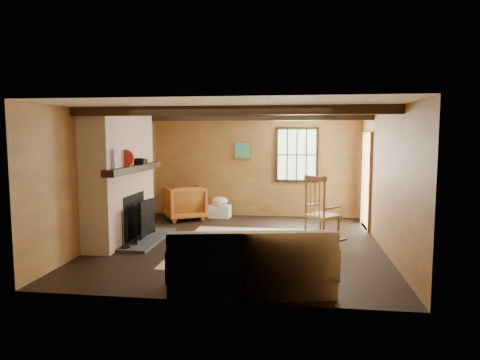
% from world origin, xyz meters
% --- Properties ---
extents(ground, '(5.50, 5.50, 0.00)m').
position_xyz_m(ground, '(0.00, 0.00, 0.00)').
color(ground, black).
rests_on(ground, ground).
extents(room_envelope, '(5.02, 5.52, 2.44)m').
position_xyz_m(room_envelope, '(0.22, 0.26, 1.63)').
color(room_envelope, '#A26F39').
rests_on(room_envelope, ground).
extents(fireplace, '(1.02, 2.30, 2.40)m').
position_xyz_m(fireplace, '(-2.23, -0.00, 1.10)').
color(fireplace, '#A1483E').
rests_on(fireplace, ground).
extents(rug, '(2.50, 3.00, 0.01)m').
position_xyz_m(rug, '(0.20, -0.20, 0.00)').
color(rug, beige).
rests_on(rug, ground).
extents(rocking_chair, '(0.96, 0.98, 1.25)m').
position_xyz_m(rocking_chair, '(1.45, 0.34, 0.53)').
color(rocking_chair, tan).
rests_on(rocking_chair, ground).
extents(sofa, '(2.19, 1.27, 0.83)m').
position_xyz_m(sofa, '(0.46, -2.33, 0.30)').
color(sofa, beige).
rests_on(sofa, ground).
extents(firewood_pile, '(0.74, 0.13, 0.27)m').
position_xyz_m(firewood_pile, '(-1.87, 2.60, 0.13)').
color(firewood_pile, brown).
rests_on(firewood_pile, ground).
extents(laundry_basket, '(0.52, 0.40, 0.30)m').
position_xyz_m(laundry_basket, '(-0.82, 2.41, 0.15)').
color(laundry_basket, white).
rests_on(laundry_basket, ground).
extents(basket_pillow, '(0.48, 0.44, 0.20)m').
position_xyz_m(basket_pillow, '(-0.82, 2.41, 0.40)').
color(basket_pillow, beige).
rests_on(basket_pillow, laundry_basket).
extents(armchair, '(1.17, 1.18, 0.79)m').
position_xyz_m(armchair, '(-1.59, 2.06, 0.40)').
color(armchair, '#BF6026').
rests_on(armchair, ground).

